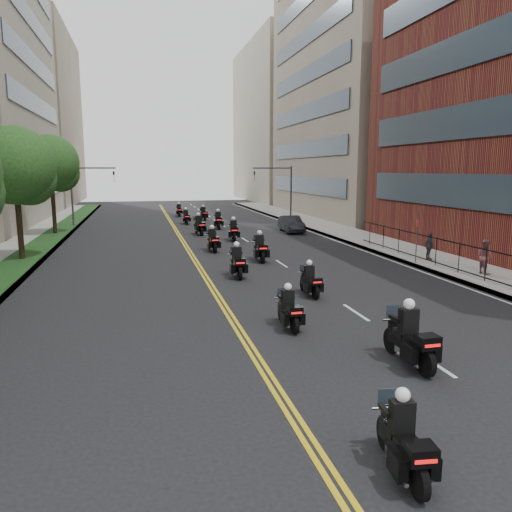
{
  "coord_description": "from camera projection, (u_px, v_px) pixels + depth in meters",
  "views": [
    {
      "loc": [
        -4.51,
        -6.62,
        5.25
      ],
      "look_at": [
        0.44,
        14.53,
        1.48
      ],
      "focal_mm": 35.0,
      "sensor_mm": 36.0,
      "label": 1
    }
  ],
  "objects": [
    {
      "name": "motorcycle_5",
      "position": [
        260.0,
        249.0,
        28.9
      ],
      "size": [
        0.58,
        2.43,
        1.79
      ],
      "rotation": [
        0.0,
        0.0,
        -0.04
      ],
      "color": "black",
      "rests_on": "ground"
    },
    {
      "name": "building_right_tan",
      "position": [
        369.0,
        82.0,
        56.56
      ],
      "size": [
        15.11,
        28.0,
        30.0
      ],
      "color": "#826E5F",
      "rests_on": "ground"
    },
    {
      "name": "motorcycle_9",
      "position": [
        218.0,
        221.0,
        44.77
      ],
      "size": [
        0.62,
        2.41,
        1.77
      ],
      "rotation": [
        0.0,
        0.0,
        -0.07
      ],
      "color": "black",
      "rests_on": "ground"
    },
    {
      "name": "motorcycle_12",
      "position": [
        179.0,
        211.0,
        56.58
      ],
      "size": [
        0.5,
        2.16,
        1.6
      ],
      "rotation": [
        0.0,
        0.0,
        0.01
      ],
      "color": "black",
      "rests_on": "ground"
    },
    {
      "name": "building_right_far",
      "position": [
        291.0,
        124.0,
        85.69
      ],
      "size": [
        15.0,
        28.0,
        26.0
      ],
      "primitive_type": "cube",
      "color": "gray",
      "rests_on": "ground"
    },
    {
      "name": "motorcycle_3",
      "position": [
        310.0,
        282.0,
        20.96
      ],
      "size": [
        0.48,
        2.06,
        1.52
      ],
      "rotation": [
        0.0,
        0.0,
        0.02
      ],
      "color": "black",
      "rests_on": "ground"
    },
    {
      "name": "pedestrian_b",
      "position": [
        485.0,
        257.0,
        24.6
      ],
      "size": [
        0.66,
        0.85,
        1.73
      ],
      "primitive_type": "imported",
      "rotation": [
        0.0,
        0.0,
        1.58
      ],
      "color": "brown",
      "rests_on": "sidewalk_right"
    },
    {
      "name": "grass_strip",
      "position": [
        26.0,
        256.0,
        29.7
      ],
      "size": [
        2.0,
        90.0,
        0.04
      ],
      "primitive_type": "cube",
      "color": "#163D16",
      "rests_on": "sidewalk_left"
    },
    {
      "name": "iron_fence",
      "position": [
        501.0,
        269.0,
        22.09
      ],
      "size": [
        0.05,
        28.0,
        1.5
      ],
      "color": "black",
      "rests_on": "sidewalk_right"
    },
    {
      "name": "motorcycle_8",
      "position": [
        199.0,
        226.0,
        40.56
      ],
      "size": [
        0.73,
        2.44,
        1.81
      ],
      "rotation": [
        0.0,
        0.0,
        0.13
      ],
      "color": "black",
      "rests_on": "ground"
    },
    {
      "name": "motorcycle_7",
      "position": [
        234.0,
        231.0,
        37.24
      ],
      "size": [
        0.7,
        2.42,
        1.79
      ],
      "rotation": [
        0.0,
        0.0,
        -0.11
      ],
      "color": "black",
      "rests_on": "ground"
    },
    {
      "name": "traffic_signal_right",
      "position": [
        282.0,
        185.0,
        50.06
      ],
      "size": [
        4.09,
        0.2,
        5.6
      ],
      "color": "#3F3F44",
      "rests_on": "ground"
    },
    {
      "name": "traffic_signal_left",
      "position": [
        82.0,
        187.0,
        45.78
      ],
      "size": [
        4.09,
        0.2,
        5.6
      ],
      "color": "#3F3F44",
      "rests_on": "ground"
    },
    {
      "name": "motorcycle_0",
      "position": [
        403.0,
        442.0,
        8.61
      ],
      "size": [
        0.61,
        2.1,
        1.55
      ],
      "rotation": [
        0.0,
        0.0,
        -0.12
      ],
      "color": "black",
      "rests_on": "ground"
    },
    {
      "name": "building_left_far",
      "position": [
        18.0,
        118.0,
        75.93
      ],
      "size": [
        16.0,
        28.0,
        26.0
      ],
      "primitive_type": "cube",
      "color": "#826E5F",
      "rests_on": "ground"
    },
    {
      "name": "motorcycle_1",
      "position": [
        410.0,
        340.0,
        13.44
      ],
      "size": [
        0.57,
        2.48,
        1.83
      ],
      "rotation": [
        0.0,
        0.0,
        0.02
      ],
      "color": "black",
      "rests_on": "ground"
    },
    {
      "name": "motorcycle_10",
      "position": [
        186.0,
        217.0,
        48.64
      ],
      "size": [
        0.51,
        2.19,
        1.61
      ],
      "rotation": [
        0.0,
        0.0,
        0.04
      ],
      "color": "black",
      "rests_on": "ground"
    },
    {
      "name": "motorcycle_4",
      "position": [
        237.0,
        263.0,
        24.61
      ],
      "size": [
        0.56,
        2.38,
        1.76
      ],
      "rotation": [
        0.0,
        0.0,
        -0.03
      ],
      "color": "black",
      "rests_on": "ground"
    },
    {
      "name": "motorcycle_11",
      "position": [
        203.0,
        214.0,
        52.45
      ],
      "size": [
        0.6,
        2.18,
        1.61
      ],
      "rotation": [
        0.0,
        0.0,
        0.09
      ],
      "color": "black",
      "rests_on": "ground"
    },
    {
      "name": "motorcycle_2",
      "position": [
        289.0,
        311.0,
        16.66
      ],
      "size": [
        0.47,
        2.06,
        1.52
      ],
      "rotation": [
        0.0,
        0.0,
        0.01
      ],
      "color": "black",
      "rests_on": "ground"
    },
    {
      "name": "motorcycle_6",
      "position": [
        213.0,
        241.0,
        32.35
      ],
      "size": [
        0.56,
        2.32,
        1.71
      ],
      "rotation": [
        0.0,
        0.0,
        0.05
      ],
      "color": "black",
      "rests_on": "ground"
    },
    {
      "name": "ground",
      "position": [
        430.0,
        491.0,
        8.26
      ],
      "size": [
        160.0,
        160.0,
        0.0
      ],
      "primitive_type": "plane",
      "color": "black",
      "rests_on": "ground"
    },
    {
      "name": "sidewalk_right",
      "position": [
        382.0,
        244.0,
        34.92
      ],
      "size": [
        4.0,
        90.0,
        0.15
      ],
      "primitive_type": "cube",
      "color": "gray",
      "rests_on": "ground"
    },
    {
      "name": "parked_sedan",
      "position": [
        291.0,
        224.0,
        42.29
      ],
      "size": [
        1.65,
        4.26,
        1.38
      ],
      "primitive_type": "imported",
      "rotation": [
        0.0,
        0.0,
        -0.05
      ],
      "color": "black",
      "rests_on": "ground"
    },
    {
      "name": "pedestrian_c",
      "position": [
        429.0,
        246.0,
        28.5
      ],
      "size": [
        0.45,
        0.94,
        1.55
      ],
      "primitive_type": "imported",
      "rotation": [
        0.0,
        0.0,
        1.49
      ],
      "color": "#3A3940",
      "rests_on": "sidewalk_right"
    },
    {
      "name": "sidewalk_left",
      "position": [
        12.0,
        258.0,
        29.54
      ],
      "size": [
        4.0,
        90.0,
        0.15
      ],
      "primitive_type": "cube",
      "color": "gray",
      "rests_on": "ground"
    }
  ]
}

